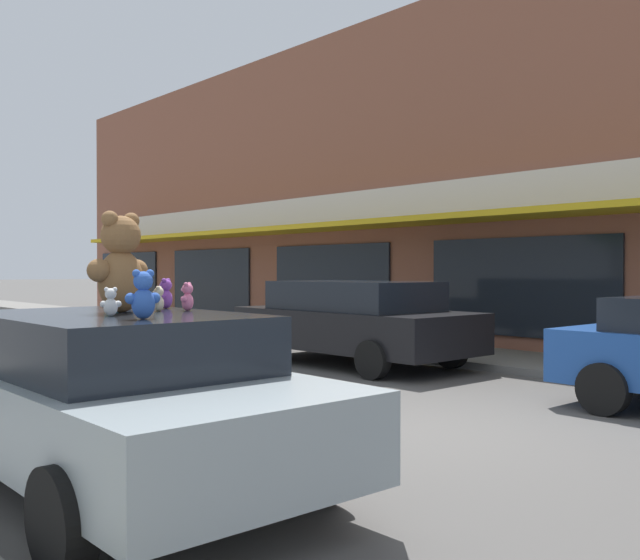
% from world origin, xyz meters
% --- Properties ---
extents(ground_plane, '(260.00, 260.00, 0.00)m').
position_xyz_m(ground_plane, '(0.00, 0.00, 0.00)').
color(ground_plane, '#514F4C').
extents(sidewalk_far, '(2.29, 90.00, 0.13)m').
position_xyz_m(sidewalk_far, '(5.61, 0.00, 0.06)').
color(sidewalk_far, slate).
rests_on(sidewalk_far, ground_plane).
extents(storefront_row, '(13.83, 34.03, 7.89)m').
position_xyz_m(storefront_row, '(12.92, 5.72, 3.94)').
color(storefront_row, brown).
rests_on(storefront_row, ground_plane).
extents(plush_art_car, '(2.12, 4.41, 1.39)m').
position_xyz_m(plush_art_car, '(-3.23, 0.18, 0.75)').
color(plush_art_car, '#8C999E').
rests_on(plush_art_car, ground_plane).
extents(teddy_bear_giant, '(0.63, 0.44, 0.83)m').
position_xyz_m(teddy_bear_giant, '(-3.11, 0.29, 1.79)').
color(teddy_bear_giant, olive).
rests_on(teddy_bear_giant, plush_art_car).
extents(teddy_bear_black, '(0.23, 0.28, 0.38)m').
position_xyz_m(teddy_bear_black, '(-2.79, 0.85, 1.57)').
color(teddy_bear_black, black).
rests_on(teddy_bear_black, plush_art_car).
extents(teddy_bear_cream, '(0.14, 0.15, 0.21)m').
position_xyz_m(teddy_bear_cream, '(-2.79, 0.24, 1.49)').
color(teddy_bear_cream, beige).
rests_on(teddy_bear_cream, plush_art_car).
extents(teddy_bear_purple, '(0.20, 0.17, 0.28)m').
position_xyz_m(teddy_bear_purple, '(-2.54, 0.57, 1.52)').
color(teddy_bear_purple, purple).
rests_on(teddy_bear_purple, plush_art_car).
extents(teddy_bear_blue, '(0.27, 0.17, 0.35)m').
position_xyz_m(teddy_bear_blue, '(-3.35, -0.56, 1.56)').
color(teddy_bear_blue, blue).
rests_on(teddy_bear_blue, plush_art_car).
extents(teddy_bear_white, '(0.16, 0.13, 0.22)m').
position_xyz_m(teddy_bear_white, '(-3.38, -0.10, 1.50)').
color(teddy_bear_white, white).
rests_on(teddy_bear_white, plush_art_car).
extents(teddy_bear_teal, '(0.22, 0.18, 0.30)m').
position_xyz_m(teddy_bear_teal, '(-2.77, 1.10, 1.53)').
color(teddy_bear_teal, teal).
rests_on(teddy_bear_teal, plush_art_car).
extents(teddy_bear_pink, '(0.18, 0.16, 0.24)m').
position_xyz_m(teddy_bear_pink, '(-2.58, 0.13, 1.51)').
color(teddy_bear_pink, pink).
rests_on(teddy_bear_pink, plush_art_car).
extents(parked_car_far_center, '(2.19, 4.69, 1.53)m').
position_xyz_m(parked_car_far_center, '(3.32, 4.15, 0.83)').
color(parked_car_far_center, black).
rests_on(parked_car_far_center, ground_plane).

